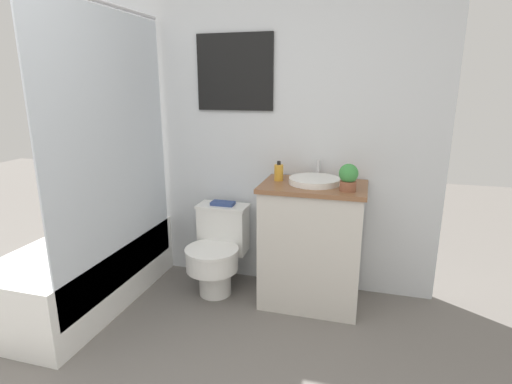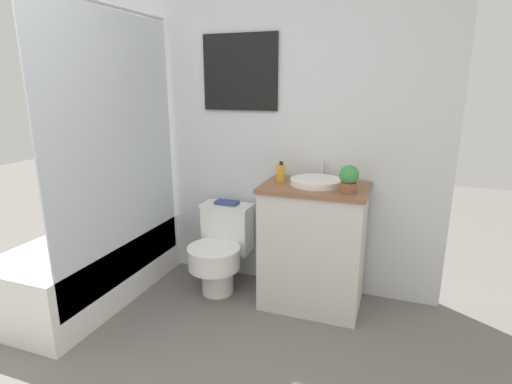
{
  "view_description": "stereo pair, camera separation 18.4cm",
  "coord_description": "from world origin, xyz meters",
  "px_view_note": "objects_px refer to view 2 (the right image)",
  "views": [
    {
      "loc": [
        1.09,
        -0.7,
        1.5
      ],
      "look_at": [
        0.41,
        1.69,
        0.84
      ],
      "focal_mm": 28.0,
      "sensor_mm": 36.0,
      "label": 1
    },
    {
      "loc": [
        1.26,
        -0.65,
        1.5
      ],
      "look_at": [
        0.41,
        1.69,
        0.84
      ],
      "focal_mm": 28.0,
      "sensor_mm": 36.0,
      "label": 2
    }
  ],
  "objects_px": {
    "toilet": "(221,248)",
    "book_on_tank": "(227,203)",
    "potted_plant": "(349,178)",
    "sink": "(316,182)",
    "soap_bottle": "(281,173)"
  },
  "relations": [
    {
      "from": "sink",
      "to": "soap_bottle",
      "type": "distance_m",
      "value": 0.25
    },
    {
      "from": "potted_plant",
      "to": "book_on_tank",
      "type": "distance_m",
      "value": 0.99
    },
    {
      "from": "book_on_tank",
      "to": "soap_bottle",
      "type": "bearing_deg",
      "value": -8.31
    },
    {
      "from": "sink",
      "to": "soap_bottle",
      "type": "bearing_deg",
      "value": 174.46
    },
    {
      "from": "toilet",
      "to": "sink",
      "type": "distance_m",
      "value": 0.89
    },
    {
      "from": "toilet",
      "to": "book_on_tank",
      "type": "xyz_separation_m",
      "value": [
        0.0,
        0.13,
        0.32
      ]
    },
    {
      "from": "sink",
      "to": "book_on_tank",
      "type": "height_order",
      "value": "sink"
    },
    {
      "from": "sink",
      "to": "book_on_tank",
      "type": "relative_size",
      "value": 2.17
    },
    {
      "from": "sink",
      "to": "book_on_tank",
      "type": "distance_m",
      "value": 0.74
    },
    {
      "from": "sink",
      "to": "potted_plant",
      "type": "relative_size",
      "value": 2.21
    },
    {
      "from": "sink",
      "to": "soap_bottle",
      "type": "height_order",
      "value": "soap_bottle"
    },
    {
      "from": "soap_bottle",
      "to": "book_on_tank",
      "type": "distance_m",
      "value": 0.53
    },
    {
      "from": "sink",
      "to": "soap_bottle",
      "type": "xyz_separation_m",
      "value": [
        -0.25,
        0.02,
        0.04
      ]
    },
    {
      "from": "potted_plant",
      "to": "toilet",
      "type": "bearing_deg",
      "value": 174.66
    },
    {
      "from": "soap_bottle",
      "to": "book_on_tank",
      "type": "relative_size",
      "value": 0.79
    }
  ]
}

